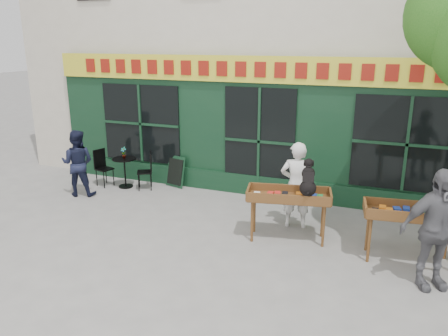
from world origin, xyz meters
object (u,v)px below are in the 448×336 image
at_px(book_cart_center, 289,198).
at_px(dog, 308,177).
at_px(book_cart_right, 412,216).
at_px(woman, 296,185).
at_px(man_left, 78,163).
at_px(bistro_table, 125,167).
at_px(man_right, 435,229).

bearing_deg(book_cart_center, dog, -19.79).
bearing_deg(book_cart_right, book_cart_center, 170.63).
relative_size(woman, man_left, 1.09).
distance_m(book_cart_right, bistro_table, 6.87).
distance_m(dog, man_right, 2.22).
distance_m(dog, man_left, 5.69).
distance_m(dog, book_cart_right, 1.82).
xyz_separation_m(book_cart_right, man_left, (-7.39, 0.65, -0.02)).
bearing_deg(woman, bistro_table, -21.85).
relative_size(dog, man_left, 0.37).
height_order(dog, man_left, man_left).
relative_size(woman, book_cart_right, 1.12).
bearing_deg(woman, dog, 104.91).
bearing_deg(book_cart_right, bistro_table, 159.58).
bearing_deg(dog, woman, 104.91).
height_order(book_cart_center, book_cart_right, same).
xyz_separation_m(woman, bistro_table, (-4.58, 0.82, -0.33)).
relative_size(woman, bistro_table, 2.30).
bearing_deg(woman, book_cart_right, 149.40).
height_order(dog, man_right, man_right).
distance_m(book_cart_center, man_left, 5.31).
height_order(book_cart_right, man_left, man_left).
bearing_deg(bistro_table, man_left, -127.87).
bearing_deg(man_right, man_left, 142.31).
distance_m(dog, woman, 0.89).
distance_m(woman, book_cart_right, 2.23).
bearing_deg(man_right, dog, 132.00).
relative_size(man_right, bistro_table, 2.47).
bearing_deg(dog, book_cart_center, 160.21).
relative_size(book_cart_right, man_right, 0.84).
bearing_deg(man_left, dog, 154.43).
bearing_deg(book_cart_right, dog, 171.87).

